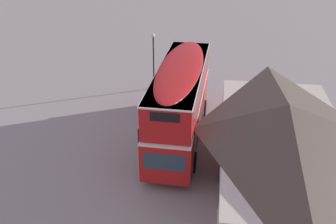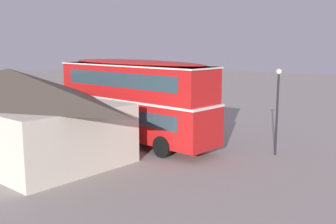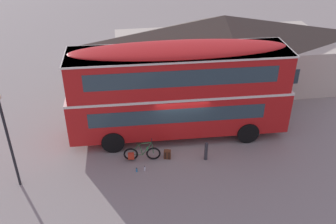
{
  "view_description": "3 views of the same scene",
  "coord_description": "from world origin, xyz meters",
  "px_view_note": "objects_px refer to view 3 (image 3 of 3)",
  "views": [
    {
      "loc": [
        20.62,
        1.58,
        12.17
      ],
      "look_at": [
        -0.71,
        -0.22,
        1.35
      ],
      "focal_mm": 41.28,
      "sensor_mm": 36.0,
      "label": 1
    },
    {
      "loc": [
        -15.17,
        17.26,
        5.64
      ],
      "look_at": [
        -2.14,
        0.3,
        1.99
      ],
      "focal_mm": 42.55,
      "sensor_mm": 36.0,
      "label": 2
    },
    {
      "loc": [
        -3.68,
        -15.35,
        11.1
      ],
      "look_at": [
        -0.7,
        -0.76,
        2.15
      ],
      "focal_mm": 40.61,
      "sensor_mm": 36.0,
      "label": 3
    }
  ],
  "objects_px": {
    "touring_bicycle": "(141,154)",
    "water_bottle_blue_sports": "(137,170)",
    "water_bottle_clear_plastic": "(145,168)",
    "kerb_bollard": "(206,151)",
    "backpack_on_ground": "(167,154)",
    "street_lamp": "(6,131)",
    "double_decker_bus": "(179,88)"
  },
  "relations": [
    {
      "from": "water_bottle_blue_sports",
      "to": "street_lamp",
      "type": "height_order",
      "value": "street_lamp"
    },
    {
      "from": "double_decker_bus",
      "to": "backpack_on_ground",
      "type": "xyz_separation_m",
      "value": [
        -0.97,
        -1.96,
        -2.39
      ]
    },
    {
      "from": "double_decker_bus",
      "to": "backpack_on_ground",
      "type": "height_order",
      "value": "double_decker_bus"
    },
    {
      "from": "backpack_on_ground",
      "to": "water_bottle_clear_plastic",
      "type": "distance_m",
      "value": 1.38
    },
    {
      "from": "water_bottle_blue_sports",
      "to": "water_bottle_clear_plastic",
      "type": "height_order",
      "value": "water_bottle_clear_plastic"
    },
    {
      "from": "water_bottle_blue_sports",
      "to": "water_bottle_clear_plastic",
      "type": "bearing_deg",
      "value": 0.63
    },
    {
      "from": "water_bottle_clear_plastic",
      "to": "kerb_bollard",
      "type": "distance_m",
      "value": 2.96
    },
    {
      "from": "water_bottle_blue_sports",
      "to": "street_lamp",
      "type": "distance_m",
      "value": 5.69
    },
    {
      "from": "double_decker_bus",
      "to": "backpack_on_ground",
      "type": "distance_m",
      "value": 3.24
    },
    {
      "from": "water_bottle_clear_plastic",
      "to": "kerb_bollard",
      "type": "xyz_separation_m",
      "value": [
        2.93,
        0.25,
        0.38
      ]
    },
    {
      "from": "double_decker_bus",
      "to": "kerb_bollard",
      "type": "bearing_deg",
      "value": -72.13
    },
    {
      "from": "touring_bicycle",
      "to": "backpack_on_ground",
      "type": "bearing_deg",
      "value": -4.82
    },
    {
      "from": "backpack_on_ground",
      "to": "water_bottle_clear_plastic",
      "type": "height_order",
      "value": "backpack_on_ground"
    },
    {
      "from": "touring_bicycle",
      "to": "double_decker_bus",
      "type": "bearing_deg",
      "value": 40.08
    },
    {
      "from": "touring_bicycle",
      "to": "water_bottle_clear_plastic",
      "type": "distance_m",
      "value": 0.84
    },
    {
      "from": "water_bottle_blue_sports",
      "to": "street_lamp",
      "type": "relative_size",
      "value": 0.05
    },
    {
      "from": "touring_bicycle",
      "to": "street_lamp",
      "type": "relative_size",
      "value": 0.39
    },
    {
      "from": "touring_bicycle",
      "to": "kerb_bollard",
      "type": "xyz_separation_m",
      "value": [
        2.98,
        -0.55,
        0.13
      ]
    },
    {
      "from": "water_bottle_clear_plastic",
      "to": "street_lamp",
      "type": "relative_size",
      "value": 0.06
    },
    {
      "from": "touring_bicycle",
      "to": "water_bottle_blue_sports",
      "type": "relative_size",
      "value": 7.86
    },
    {
      "from": "double_decker_bus",
      "to": "kerb_bollard",
      "type": "height_order",
      "value": "double_decker_bus"
    },
    {
      "from": "double_decker_bus",
      "to": "backpack_on_ground",
      "type": "relative_size",
      "value": 22.08
    },
    {
      "from": "street_lamp",
      "to": "water_bottle_clear_plastic",
      "type": "bearing_deg",
      "value": -1.91
    },
    {
      "from": "double_decker_bus",
      "to": "kerb_bollard",
      "type": "relative_size",
      "value": 11.21
    },
    {
      "from": "double_decker_bus",
      "to": "street_lamp",
      "type": "height_order",
      "value": "double_decker_bus"
    },
    {
      "from": "water_bottle_blue_sports",
      "to": "touring_bicycle",
      "type": "bearing_deg",
      "value": 68.84
    },
    {
      "from": "water_bottle_clear_plastic",
      "to": "kerb_bollard",
      "type": "height_order",
      "value": "kerb_bollard"
    },
    {
      "from": "street_lamp",
      "to": "kerb_bollard",
      "type": "relative_size",
      "value": 4.57
    },
    {
      "from": "backpack_on_ground",
      "to": "water_bottle_clear_plastic",
      "type": "relative_size",
      "value": 1.89
    },
    {
      "from": "backpack_on_ground",
      "to": "street_lamp",
      "type": "distance_m",
      "value": 7.05
    },
    {
      "from": "double_decker_bus",
      "to": "street_lamp",
      "type": "bearing_deg",
      "value": -161.85
    },
    {
      "from": "backpack_on_ground",
      "to": "kerb_bollard",
      "type": "height_order",
      "value": "kerb_bollard"
    }
  ]
}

